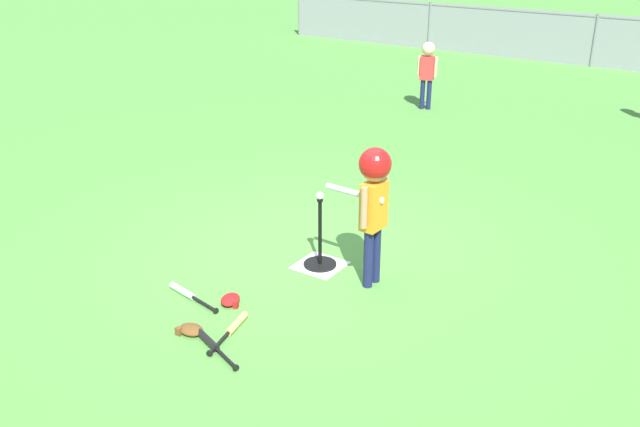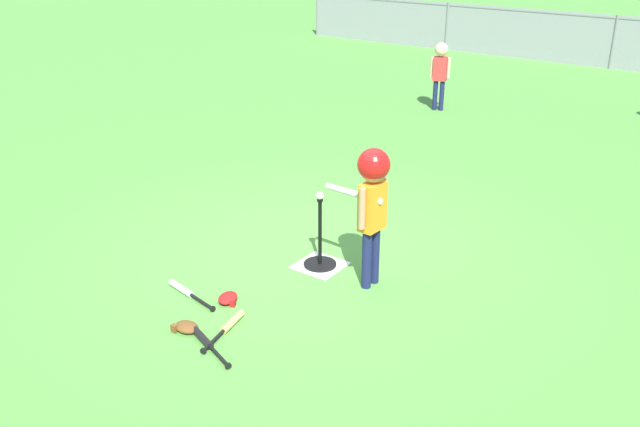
# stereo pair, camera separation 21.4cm
# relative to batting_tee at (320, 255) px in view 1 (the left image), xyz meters

# --- Properties ---
(ground_plane) EXTENTS (60.00, 60.00, 0.00)m
(ground_plane) POSITION_rel_batting_tee_xyz_m (-0.28, 0.18, -0.11)
(ground_plane) COLOR #51933D
(home_plate) EXTENTS (0.44, 0.44, 0.01)m
(home_plate) POSITION_rel_batting_tee_xyz_m (0.00, 0.00, -0.11)
(home_plate) COLOR white
(home_plate) RESTS_ON ground_plane
(batting_tee) EXTENTS (0.32, 0.32, 0.69)m
(batting_tee) POSITION_rel_batting_tee_xyz_m (0.00, 0.00, 0.00)
(batting_tee) COLOR black
(batting_tee) RESTS_ON ground_plane
(baseball_on_tee) EXTENTS (0.07, 0.07, 0.07)m
(baseball_on_tee) POSITION_rel_batting_tee_xyz_m (0.00, 0.00, 0.62)
(baseball_on_tee) COLOR white
(baseball_on_tee) RESTS_ON batting_tee
(batter_child) EXTENTS (0.65, 0.37, 1.31)m
(batter_child) POSITION_rel_batting_tee_xyz_m (0.59, -0.03, 0.82)
(batter_child) COLOR #191E4C
(batter_child) RESTS_ON ground_plane
(fielder_deep_center) EXTENTS (0.33, 0.23, 1.16)m
(fielder_deep_center) POSITION_rel_batting_tee_xyz_m (-1.75, 5.94, 0.63)
(fielder_deep_center) COLOR #191E4C
(fielder_deep_center) RESTS_ON ground_plane
(spare_bat_silver) EXTENTS (0.66, 0.18, 0.06)m
(spare_bat_silver) POSITION_rel_batting_tee_xyz_m (-0.66, -1.16, -0.08)
(spare_bat_silver) COLOR silver
(spare_bat_silver) RESTS_ON ground_plane
(spare_bat_wood) EXTENTS (0.19, 0.61, 0.06)m
(spare_bat_wood) POSITION_rel_batting_tee_xyz_m (0.05, -1.35, -0.08)
(spare_bat_wood) COLOR #DBB266
(spare_bat_wood) RESTS_ON ground_plane
(spare_bat_black) EXTENTS (0.60, 0.27, 0.06)m
(spare_bat_black) POSITION_rel_batting_tee_xyz_m (0.05, -1.63, -0.08)
(spare_bat_black) COLOR black
(spare_bat_black) RESTS_ON ground_plane
(glove_by_plate) EXTENTS (0.22, 0.17, 0.07)m
(glove_by_plate) POSITION_rel_batting_tee_xyz_m (-0.21, -1.57, -0.08)
(glove_by_plate) COLOR brown
(glove_by_plate) RESTS_ON ground_plane
(glove_near_bats) EXTENTS (0.23, 0.26, 0.07)m
(glove_near_bats) POSITION_rel_batting_tee_xyz_m (-0.25, -1.03, -0.08)
(glove_near_bats) COLOR #B21919
(glove_near_bats) RESTS_ON ground_plane
(outfield_fence) EXTENTS (16.06, 0.06, 1.15)m
(outfield_fence) POSITION_rel_batting_tee_xyz_m (-0.28, 11.36, 0.50)
(outfield_fence) COLOR slate
(outfield_fence) RESTS_ON ground_plane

